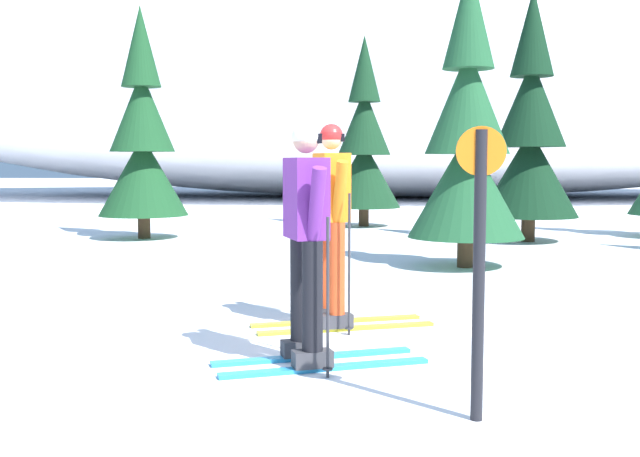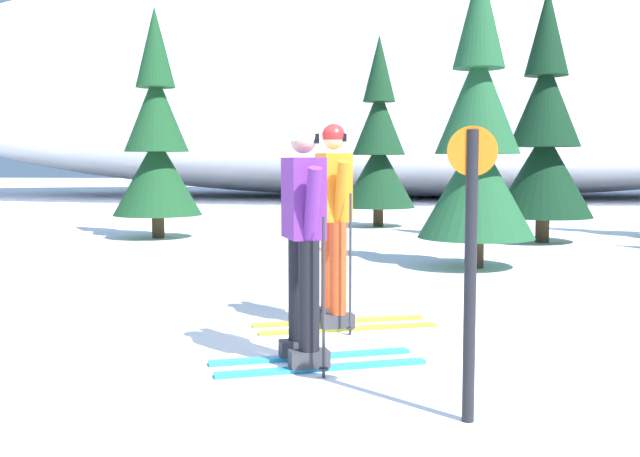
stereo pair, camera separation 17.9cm
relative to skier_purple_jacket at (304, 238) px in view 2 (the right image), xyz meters
name	(u,v)px [view 2 (the right image)]	position (x,y,z in m)	size (l,w,h in m)	color
ground_plane	(332,353)	(0.17, 0.37, -0.94)	(120.00, 120.00, 0.00)	white
skier_purple_jacket	(304,238)	(0.00, 0.00, 0.00)	(1.61, 0.96, 1.77)	#2893CC
skier_orange_jacket	(334,221)	(0.10, 1.32, 0.03)	(1.66, 0.94, 1.82)	gold
pine_tree_far_left	(157,142)	(-4.02, 9.00, 0.92)	(1.71, 1.71, 4.44)	#47301E
pine_tree_left	(379,147)	(0.17, 12.11, 0.88)	(1.67, 1.67, 4.33)	#47301E
pine_tree_center_left	(477,141)	(1.74, 5.37, 0.83)	(1.63, 1.63, 4.22)	#47301E
pine_tree_center_right	(545,136)	(3.29, 8.98, 1.01)	(1.79, 1.79, 4.64)	#47301E
snow_ridge_background	(419,83)	(1.37, 27.17, 3.80)	(47.33, 18.66, 9.46)	white
trail_marker_post	(471,258)	(1.09, -1.11, 0.01)	(0.28, 0.07, 1.69)	black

